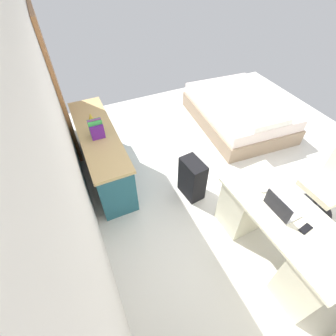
{
  "coord_description": "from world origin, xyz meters",
  "views": [
    {
      "loc": [
        -1.98,
        1.86,
        2.75
      ],
      "look_at": [
        -0.05,
        0.99,
        0.6
      ],
      "focal_mm": 26.47,
      "sensor_mm": 36.0,
      "label": 1
    }
  ],
  "objects": [
    {
      "name": "bed",
      "position": [
        1.05,
        -0.94,
        0.24
      ],
      "size": [
        2.0,
        1.54,
        0.58
      ],
      "color": "gray",
      "rests_on": "ground_plane"
    },
    {
      "name": "desk",
      "position": [
        -1.24,
        0.24,
        0.38
      ],
      "size": [
        1.46,
        0.7,
        0.73
      ],
      "color": "beige",
      "rests_on": "ground_plane"
    },
    {
      "name": "figurine_small",
      "position": [
        1.12,
        1.63,
        0.81
      ],
      "size": [
        0.08,
        0.08,
        0.11
      ],
      "primitive_type": "cone",
      "color": "gold",
      "rests_on": "credenza"
    },
    {
      "name": "cell_phone_near_laptop",
      "position": [
        -1.41,
        0.21,
        0.73
      ],
      "size": [
        0.09,
        0.14,
        0.01
      ],
      "primitive_type": "cube",
      "rotation": [
        0.0,
        0.0,
        0.15
      ],
      "color": "black",
      "rests_on": "desk"
    },
    {
      "name": "computer_mouse",
      "position": [
        -0.89,
        0.26,
        0.74
      ],
      "size": [
        0.06,
        0.1,
        0.03
      ],
      "primitive_type": "ellipsoid",
      "rotation": [
        0.0,
        0.0,
        0.03
      ],
      "color": "white",
      "rests_on": "desk"
    },
    {
      "name": "credenza",
      "position": [
        0.82,
        1.63,
        0.38
      ],
      "size": [
        1.8,
        0.48,
        0.75
      ],
      "color": "#235B6B",
      "rests_on": "ground_plane"
    },
    {
      "name": "office_chair",
      "position": [
        -1.01,
        -0.71,
        0.42
      ],
      "size": [
        0.52,
        0.52,
        0.94
      ],
      "color": "black",
      "rests_on": "ground_plane"
    },
    {
      "name": "laptop",
      "position": [
        -1.15,
        0.29,
        0.78
      ],
      "size": [
        0.32,
        0.23,
        0.21
      ],
      "color": "silver",
      "rests_on": "desk"
    },
    {
      "name": "door_wooden",
      "position": [
        1.65,
        1.93,
        1.02
      ],
      "size": [
        0.88,
        0.05,
        2.04
      ],
      "primitive_type": "cube",
      "color": "#936038",
      "rests_on": "ground_plane"
    },
    {
      "name": "suitcase_black",
      "position": [
        -0.09,
        0.65,
        0.3
      ],
      "size": [
        0.38,
        0.26,
        0.59
      ],
      "primitive_type": "cube",
      "rotation": [
        0.0,
        0.0,
        0.11
      ],
      "color": "black",
      "rests_on": "ground_plane"
    },
    {
      "name": "ground_plane",
      "position": [
        0.0,
        0.0,
        0.0
      ],
      "size": [
        5.4,
        5.4,
        0.0
      ],
      "primitive_type": "plane",
      "color": "silver"
    },
    {
      "name": "wall_back",
      "position": [
        0.0,
        2.01,
        1.43
      ],
      "size": [
        4.4,
        0.1,
        2.85
      ],
      "primitive_type": "cube",
      "color": "silver",
      "rests_on": "ground_plane"
    },
    {
      "name": "book_row",
      "position": [
        0.72,
        1.63,
        0.87
      ],
      "size": [
        0.15,
        0.17,
        0.24
      ],
      "color": "#5C1F8A",
      "rests_on": "credenza"
    }
  ]
}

